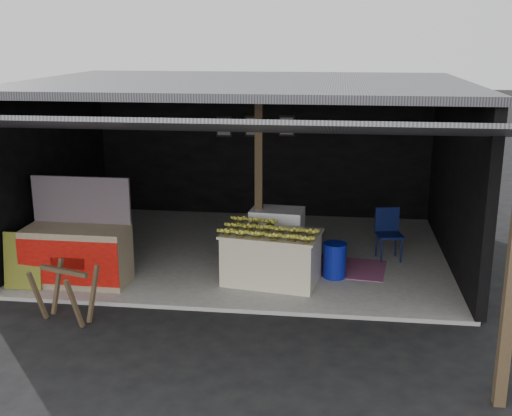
# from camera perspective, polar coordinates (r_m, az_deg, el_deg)

# --- Properties ---
(ground) EXTENTS (80.00, 80.00, 0.00)m
(ground) POSITION_cam_1_polar(r_m,az_deg,el_deg) (9.06, -3.18, -9.24)
(ground) COLOR black
(ground) RESTS_ON ground
(concrete_slab) EXTENTS (7.00, 5.00, 0.06)m
(concrete_slab) POSITION_cam_1_polar(r_m,az_deg,el_deg) (11.34, -0.89, -3.95)
(concrete_slab) COLOR gray
(concrete_slab) RESTS_ON ground
(shophouse) EXTENTS (7.40, 7.29, 3.02)m
(shophouse) POSITION_cam_1_polar(r_m,az_deg,el_deg) (11.15, -0.69, 6.69)
(shophouse) COLOR black
(shophouse) RESTS_ON ground
(banana_table) EXTENTS (1.57, 1.11, 0.80)m
(banana_table) POSITION_cam_1_polar(r_m,az_deg,el_deg) (9.79, 1.37, -4.41)
(banana_table) COLOR beige
(banana_table) RESTS_ON concrete_slab
(banana_pile) EXTENTS (1.44, 1.00, 0.16)m
(banana_pile) POSITION_cam_1_polar(r_m,az_deg,el_deg) (9.64, 1.39, -1.75)
(banana_pile) COLOR gold
(banana_pile) RESTS_ON banana_table
(white_crate) EXTENTS (0.89, 0.64, 0.94)m
(white_crate) POSITION_cam_1_polar(r_m,az_deg,el_deg) (10.56, 1.88, -2.57)
(white_crate) COLOR white
(white_crate) RESTS_ON concrete_slab
(neighbor_stall) EXTENTS (1.56, 0.72, 1.60)m
(neighbor_stall) POSITION_cam_1_polar(r_m,az_deg,el_deg) (10.13, -15.61, -3.83)
(neighbor_stall) COLOR #998466
(neighbor_stall) RESTS_ON concrete_slab
(green_signboard) EXTENTS (0.57, 0.16, 0.86)m
(green_signboard) POSITION_cam_1_polar(r_m,az_deg,el_deg) (10.16, -20.05, -4.45)
(green_signboard) COLOR black
(green_signboard) RESTS_ON concrete_slab
(sawhorse) EXTENTS (0.84, 0.83, 0.75)m
(sawhorse) POSITION_cam_1_polar(r_m,az_deg,el_deg) (8.95, -16.62, -6.88)
(sawhorse) COLOR #4F3E27
(sawhorse) RESTS_ON ground
(water_barrel) EXTENTS (0.36, 0.36, 0.53)m
(water_barrel) POSITION_cam_1_polar(r_m,az_deg,el_deg) (10.11, 7.00, -4.71)
(water_barrel) COLOR #0D188F
(water_barrel) RESTS_ON concrete_slab
(plastic_chair) EXTENTS (0.48, 0.48, 0.87)m
(plastic_chair) POSITION_cam_1_polar(r_m,az_deg,el_deg) (11.05, 11.67, -1.85)
(plastic_chair) COLOR #0A123B
(plastic_chair) RESTS_ON concrete_slab
(magenta_rug) EXTENTS (1.61, 1.18, 0.01)m
(magenta_rug) POSITION_cam_1_polar(r_m,az_deg,el_deg) (10.62, 7.33, -5.23)
(magenta_rug) COLOR #771A53
(magenta_rug) RESTS_ON concrete_slab
(picture_frames) EXTENTS (1.62, 0.04, 0.46)m
(picture_frames) POSITION_cam_1_polar(r_m,az_deg,el_deg) (13.24, -0.15, 7.27)
(picture_frames) COLOR black
(picture_frames) RESTS_ON shophouse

